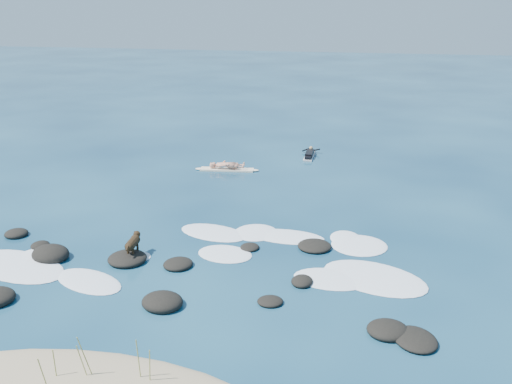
# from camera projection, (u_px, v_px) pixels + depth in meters

# --- Properties ---
(ground) EXTENTS (160.00, 160.00, 0.00)m
(ground) POSITION_uv_depth(u_px,v_px,m) (199.00, 252.00, 19.15)
(ground) COLOR #0A2642
(ground) RESTS_ON ground
(dune_grass) EXTENTS (2.81, 2.07, 1.15)m
(dune_grass) POSITION_uv_depth(u_px,v_px,m) (87.00, 377.00, 11.85)
(dune_grass) COLOR olive
(dune_grass) RESTS_ON ground
(reef_rocks) EXTENTS (15.16, 7.56, 0.57)m
(reef_rocks) POSITION_uv_depth(u_px,v_px,m) (106.00, 280.00, 17.01)
(reef_rocks) COLOR black
(reef_rocks) RESTS_ON ground
(breaking_foam) EXTENTS (15.16, 6.88, 0.12)m
(breaking_foam) POSITION_uv_depth(u_px,v_px,m) (202.00, 258.00, 18.70)
(breaking_foam) COLOR white
(breaking_foam) RESTS_ON ground
(standing_surfer_rig) EXTENTS (3.21, 0.87, 1.82)m
(standing_surfer_rig) POSITION_uv_depth(u_px,v_px,m) (227.00, 156.00, 28.15)
(standing_surfer_rig) COLOR #FEEDCB
(standing_surfer_rig) RESTS_ON ground
(paddling_surfer_rig) EXTENTS (1.03, 2.28, 0.40)m
(paddling_surfer_rig) POSITION_uv_depth(u_px,v_px,m) (310.00, 154.00, 30.86)
(paddling_surfer_rig) COLOR silver
(paddling_surfer_rig) RESTS_ON ground
(dog) EXTENTS (0.39, 1.27, 0.81)m
(dog) POSITION_uv_depth(u_px,v_px,m) (133.00, 243.00, 18.58)
(dog) COLOR black
(dog) RESTS_ON ground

